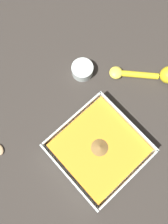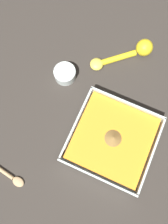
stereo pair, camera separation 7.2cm
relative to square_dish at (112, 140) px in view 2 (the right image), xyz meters
name	(u,v)px [view 2 (the right image)]	position (x,y,z in m)	size (l,w,h in m)	color
ground_plane	(109,139)	(0.01, 0.00, -0.02)	(4.00, 4.00, 0.00)	#332D28
square_dish	(112,140)	(0.00, 0.00, 0.00)	(0.26, 0.26, 0.06)	silver
spice_bowl	(65,74)	(0.24, -0.15, 0.00)	(0.08, 0.08, 0.04)	silver
lemon_squeezer	(137,50)	(0.04, -0.34, 0.00)	(0.18, 0.17, 0.06)	yellow
lemon_half	(97,64)	(0.15, -0.23, -0.01)	(0.05, 0.05, 0.03)	#EFDB4C
wooden_spoon	(3,171)	(0.28, 0.23, -0.02)	(0.19, 0.05, 0.01)	tan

